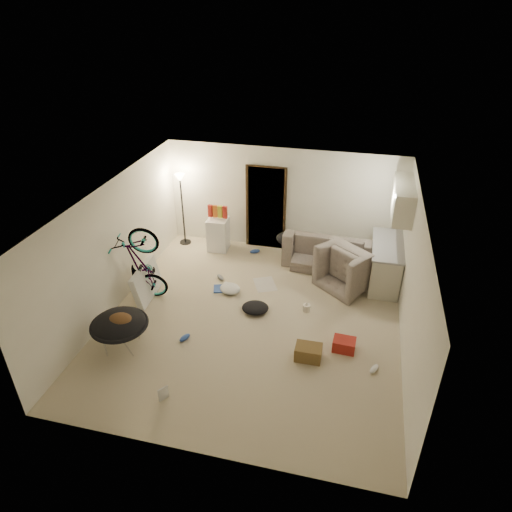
% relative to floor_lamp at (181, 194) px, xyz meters
% --- Properties ---
extents(floor, '(5.50, 6.00, 0.02)m').
position_rel_floor_lamp_xyz_m(floor, '(2.40, -2.65, -1.32)').
color(floor, beige).
rests_on(floor, ground).
extents(ceiling, '(5.50, 6.00, 0.02)m').
position_rel_floor_lamp_xyz_m(ceiling, '(2.40, -2.65, 1.20)').
color(ceiling, white).
rests_on(ceiling, wall_back).
extents(wall_back, '(5.50, 0.02, 2.50)m').
position_rel_floor_lamp_xyz_m(wall_back, '(2.40, 0.36, -0.06)').
color(wall_back, white).
rests_on(wall_back, floor).
extents(wall_front, '(5.50, 0.02, 2.50)m').
position_rel_floor_lamp_xyz_m(wall_front, '(2.40, -5.66, -0.06)').
color(wall_front, white).
rests_on(wall_front, floor).
extents(wall_left, '(0.02, 6.00, 2.50)m').
position_rel_floor_lamp_xyz_m(wall_left, '(-0.36, -2.65, -0.06)').
color(wall_left, white).
rests_on(wall_left, floor).
extents(wall_right, '(0.02, 6.00, 2.50)m').
position_rel_floor_lamp_xyz_m(wall_right, '(5.16, -2.65, -0.06)').
color(wall_right, white).
rests_on(wall_right, floor).
extents(doorway, '(0.85, 0.10, 2.04)m').
position_rel_floor_lamp_xyz_m(doorway, '(2.00, 0.32, -0.29)').
color(doorway, black).
rests_on(doorway, floor).
extents(door_trim, '(0.97, 0.04, 2.10)m').
position_rel_floor_lamp_xyz_m(door_trim, '(2.00, 0.29, -0.29)').
color(door_trim, '#322311').
rests_on(door_trim, floor).
extents(floor_lamp, '(0.28, 0.28, 1.81)m').
position_rel_floor_lamp_xyz_m(floor_lamp, '(0.00, 0.00, 0.00)').
color(floor_lamp, black).
rests_on(floor_lamp, floor).
extents(kitchen_counter, '(0.60, 1.50, 0.88)m').
position_rel_floor_lamp_xyz_m(kitchen_counter, '(4.83, -0.65, -0.87)').
color(kitchen_counter, beige).
rests_on(kitchen_counter, floor).
extents(counter_top, '(0.64, 1.54, 0.04)m').
position_rel_floor_lamp_xyz_m(counter_top, '(4.83, -0.65, -0.41)').
color(counter_top, gray).
rests_on(counter_top, kitchen_counter).
extents(kitchen_uppers, '(0.38, 1.40, 0.65)m').
position_rel_floor_lamp_xyz_m(kitchen_uppers, '(4.96, -0.65, 0.64)').
color(kitchen_uppers, beige).
rests_on(kitchen_uppers, wall_right).
extents(sofa, '(2.06, 0.89, 0.59)m').
position_rel_floor_lamp_xyz_m(sofa, '(3.59, -0.20, -1.01)').
color(sofa, '#333A34').
rests_on(sofa, floor).
extents(armchair, '(1.42, 1.40, 0.70)m').
position_rel_floor_lamp_xyz_m(armchair, '(4.18, -0.89, -0.96)').
color(armchair, '#333A34').
rests_on(armchair, floor).
extents(bicycle, '(1.83, 0.96, 1.01)m').
position_rel_floor_lamp_xyz_m(bicycle, '(0.10, -2.47, -0.85)').
color(bicycle, black).
rests_on(bicycle, floor).
extents(book_asset, '(0.30, 0.29, 0.02)m').
position_rel_floor_lamp_xyz_m(book_asset, '(1.49, -4.94, -1.30)').
color(book_asset, '#A92219').
rests_on(book_asset, floor).
extents(mini_fridge, '(0.49, 0.49, 0.81)m').
position_rel_floor_lamp_xyz_m(mini_fridge, '(0.91, -0.10, -0.90)').
color(mini_fridge, white).
rests_on(mini_fridge, floor).
extents(snack_box_0, '(0.11, 0.08, 0.30)m').
position_rel_floor_lamp_xyz_m(snack_box_0, '(0.74, -0.10, -0.31)').
color(snack_box_0, '#A92219').
rests_on(snack_box_0, mini_fridge).
extents(snack_box_1, '(0.11, 0.09, 0.30)m').
position_rel_floor_lamp_xyz_m(snack_box_1, '(0.86, -0.10, -0.31)').
color(snack_box_1, '#C85A19').
rests_on(snack_box_1, mini_fridge).
extents(snack_box_2, '(0.10, 0.07, 0.30)m').
position_rel_floor_lamp_xyz_m(snack_box_2, '(0.98, -0.10, -0.31)').
color(snack_box_2, gold).
rests_on(snack_box_2, mini_fridge).
extents(snack_box_3, '(0.11, 0.08, 0.30)m').
position_rel_floor_lamp_xyz_m(snack_box_3, '(1.10, -0.10, -0.31)').
color(snack_box_3, '#A92219').
rests_on(snack_box_3, mini_fridge).
extents(saucer_chair, '(1.00, 1.00, 0.71)m').
position_rel_floor_lamp_xyz_m(saucer_chair, '(0.35, -3.93, -0.88)').
color(saucer_chair, silver).
rests_on(saucer_chair, floor).
extents(hoodie, '(0.50, 0.43, 0.22)m').
position_rel_floor_lamp_xyz_m(hoodie, '(0.40, -3.96, -0.68)').
color(hoodie, '#55361D').
rests_on(hoodie, saucer_chair).
extents(sofa_drape, '(0.65, 0.57, 0.28)m').
position_rel_floor_lamp_xyz_m(sofa_drape, '(2.64, -0.20, -0.77)').
color(sofa_drape, black).
rests_on(sofa_drape, sofa).
extents(tv_box, '(0.32, 1.05, 0.70)m').
position_rel_floor_lamp_xyz_m(tv_box, '(0.10, -2.37, -0.96)').
color(tv_box, silver).
rests_on(tv_box, floor).
extents(drink_case_a, '(0.45, 0.33, 0.26)m').
position_rel_floor_lamp_xyz_m(drink_case_a, '(3.59, -3.43, -1.18)').
color(drink_case_a, brown).
rests_on(drink_case_a, floor).
extents(drink_case_b, '(0.40, 0.30, 0.22)m').
position_rel_floor_lamp_xyz_m(drink_case_b, '(4.17, -3.07, -1.19)').
color(drink_case_b, '#A92219').
rests_on(drink_case_b, floor).
extents(juicer, '(0.15, 0.15, 0.21)m').
position_rel_floor_lamp_xyz_m(juicer, '(3.37, -2.10, -1.22)').
color(juicer, white).
rests_on(juicer, floor).
extents(newspaper, '(0.63, 0.69, 0.01)m').
position_rel_floor_lamp_xyz_m(newspaper, '(2.36, -1.38, -1.30)').
color(newspaper, beige).
rests_on(newspaper, floor).
extents(book_blue, '(0.29, 0.34, 0.03)m').
position_rel_floor_lamp_xyz_m(book_blue, '(1.45, -1.79, -1.29)').
color(book_blue, '#2E50A8').
rests_on(book_blue, floor).
extents(book_white, '(0.29, 0.33, 0.03)m').
position_rel_floor_lamp_xyz_m(book_white, '(1.58, -1.67, -1.29)').
color(book_white, silver).
rests_on(book_white, floor).
extents(shoe_0, '(0.27, 0.23, 0.09)m').
position_rel_floor_lamp_xyz_m(shoe_0, '(1.83, -0.10, -1.26)').
color(shoe_0, '#2E50A8').
rests_on(shoe_0, floor).
extents(shoe_1, '(0.25, 0.25, 0.09)m').
position_rel_floor_lamp_xyz_m(shoe_1, '(1.36, -1.40, -1.26)').
color(shoe_1, slate).
rests_on(shoe_1, floor).
extents(shoe_2, '(0.19, 0.26, 0.09)m').
position_rel_floor_lamp_xyz_m(shoe_2, '(1.34, -3.48, -1.26)').
color(shoe_2, '#2E50A8').
rests_on(shoe_2, floor).
extents(shoe_4, '(0.20, 0.27, 0.09)m').
position_rel_floor_lamp_xyz_m(shoe_4, '(4.70, -3.48, -1.26)').
color(shoe_4, white).
rests_on(shoe_4, floor).
extents(clothes_lump_a, '(0.59, 0.53, 0.17)m').
position_rel_floor_lamp_xyz_m(clothes_lump_a, '(2.38, -2.35, -1.22)').
color(clothes_lump_a, black).
rests_on(clothes_lump_a, floor).
extents(clothes_lump_c, '(0.59, 0.57, 0.14)m').
position_rel_floor_lamp_xyz_m(clothes_lump_c, '(1.71, -1.81, -1.24)').
color(clothes_lump_c, silver).
rests_on(clothes_lump_c, floor).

